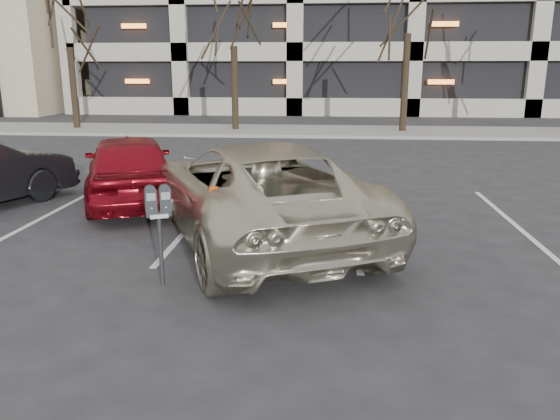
% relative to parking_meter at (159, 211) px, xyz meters
% --- Properties ---
extents(ground, '(140.00, 140.00, 0.00)m').
position_rel_parking_meter_xyz_m(ground, '(1.10, 0.83, -0.96)').
color(ground, '#28282B').
rests_on(ground, ground).
extents(sidewalk, '(80.00, 4.00, 0.12)m').
position_rel_parking_meter_xyz_m(sidewalk, '(1.10, 16.83, -0.90)').
color(sidewalk, gray).
rests_on(sidewalk, ground).
extents(stall_lines, '(16.90, 5.20, 0.00)m').
position_rel_parking_meter_xyz_m(stall_lines, '(-0.30, 3.13, -0.95)').
color(stall_lines, silver).
rests_on(stall_lines, ground).
extents(parking_meter, '(0.34, 0.24, 1.25)m').
position_rel_parking_meter_xyz_m(parking_meter, '(0.00, 0.00, 0.00)').
color(parking_meter, black).
rests_on(parking_meter, ground).
extents(suv_silver, '(4.65, 6.16, 1.56)m').
position_rel_parking_meter_xyz_m(suv_silver, '(0.94, 2.00, -0.18)').
color(suv_silver, beige).
rests_on(suv_silver, ground).
extents(car_red, '(3.10, 4.49, 1.42)m').
position_rel_parking_meter_xyz_m(car_red, '(-1.91, 4.19, -0.25)').
color(car_red, maroon).
rests_on(car_red, ground).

